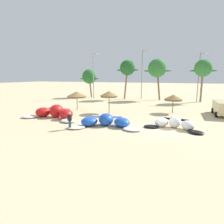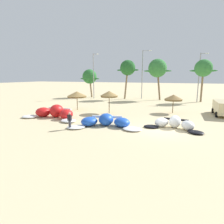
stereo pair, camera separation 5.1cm
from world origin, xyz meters
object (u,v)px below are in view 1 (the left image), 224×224
at_px(kite_left_of_center, 174,124).
at_px(beach_umbrella_middle, 109,94).
at_px(lamppost_east_center, 199,75).
at_px(person_near_kites, 70,121).
at_px(beach_umbrella_near_van, 77,94).
at_px(parked_van, 223,107).
at_px(kite_left, 106,122).
at_px(lamppost_west_center, 143,72).
at_px(palm_center_left, 203,69).
at_px(palm_left_of_gap, 157,68).
at_px(lamppost_west, 94,74).
at_px(beach_umbrella_near_palms, 173,98).
at_px(palm_leftmost, 89,77).
at_px(palm_left, 127,68).
at_px(kite_far_left, 54,113).

relative_size(kite_left_of_center, beach_umbrella_middle, 1.89).
height_order(beach_umbrella_middle, lamppost_east_center, lamppost_east_center).
bearing_deg(beach_umbrella_middle, person_near_kites, -92.66).
relative_size(beach_umbrella_near_van, parked_van, 0.59).
xyz_separation_m(kite_left, lamppost_west_center, (-1.90, 25.43, 5.38)).
bearing_deg(beach_umbrella_near_van, lamppost_west_center, 72.09).
bearing_deg(kite_left, lamppost_west_center, 94.27).
xyz_separation_m(person_near_kites, palm_center_left, (12.85, 26.17, 5.61)).
height_order(kite_left_of_center, lamppost_west_center, lamppost_west_center).
distance_m(palm_left_of_gap, lamppost_east_center, 8.25).
xyz_separation_m(beach_umbrella_near_van, lamppost_west, (-4.48, 14.63, 3.14)).
distance_m(beach_umbrella_near_palms, palm_leftmost, 24.66).
bearing_deg(palm_left, kite_far_left, -96.52).
distance_m(kite_left, palm_leftmost, 28.16).
xyz_separation_m(kite_far_left, beach_umbrella_near_van, (-0.40, 5.89, 1.72)).
bearing_deg(lamppost_east_center, kite_left_of_center, -97.74).
height_order(parked_van, palm_left_of_gap, palm_left_of_gap).
bearing_deg(kite_far_left, parked_van, 25.32).
height_order(beach_umbrella_middle, palm_leftmost, palm_leftmost).
bearing_deg(palm_left, beach_umbrella_near_van, -100.25).
bearing_deg(parked_van, beach_umbrella_near_palms, -173.78).
relative_size(beach_umbrella_near_van, lamppost_west_center, 0.28).
bearing_deg(kite_far_left, beach_umbrella_middle, 46.19).
height_order(kite_far_left, kite_left_of_center, kite_far_left).
distance_m(beach_umbrella_near_palms, parked_van, 6.32).
distance_m(kite_left, beach_umbrella_middle, 7.37).
height_order(kite_left_of_center, person_near_kites, person_near_kites).
relative_size(beach_umbrella_middle, parked_van, 0.62).
distance_m(beach_umbrella_near_van, palm_leftmost, 17.98).
height_order(palm_leftmost, lamppost_west, lamppost_west).
distance_m(beach_umbrella_near_van, person_near_kites, 10.92).
relative_size(palm_left_of_gap, lamppost_west_center, 0.81).
distance_m(kite_far_left, palm_left, 23.03).
relative_size(kite_far_left, parked_van, 1.61).
height_order(kite_far_left, palm_left, palm_left).
relative_size(lamppost_west_center, lamppost_east_center, 1.13).
bearing_deg(palm_left_of_gap, kite_left, -93.36).
xyz_separation_m(beach_umbrella_near_van, lamppost_east_center, (17.29, 16.47, 2.85)).
bearing_deg(beach_umbrella_middle, kite_left, -70.86).
bearing_deg(parked_van, lamppost_west_center, 133.12).
distance_m(kite_left, palm_left, 24.76).
relative_size(beach_umbrella_near_van, beach_umbrella_middle, 0.96).
bearing_deg(palm_leftmost, palm_left, -2.21).
bearing_deg(lamppost_west_center, lamppost_east_center, -8.25).
xyz_separation_m(palm_leftmost, lamppost_west_center, (12.44, 1.59, 0.99)).
xyz_separation_m(palm_left_of_gap, lamppost_west_center, (-3.32, 1.14, -0.73)).
relative_size(beach_umbrella_near_van, palm_left, 0.35).
distance_m(kite_left, kite_left_of_center, 6.75).
xyz_separation_m(beach_umbrella_near_van, palm_leftmost, (-6.58, 16.54, 2.53)).
height_order(kite_far_left, parked_van, parked_van).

